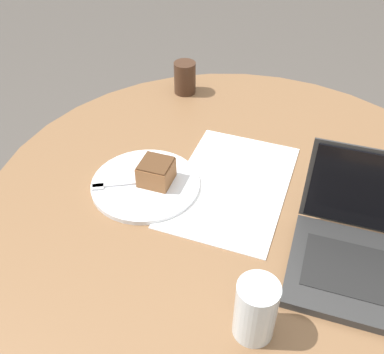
# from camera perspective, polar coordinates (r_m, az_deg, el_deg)

# --- Properties ---
(ground_plane) EXTENTS (12.00, 12.00, 0.00)m
(ground_plane) POSITION_cam_1_polar(r_m,az_deg,el_deg) (1.65, 4.12, -21.43)
(ground_plane) COLOR #4C4742
(dining_table) EXTENTS (1.19, 1.19, 0.74)m
(dining_table) POSITION_cam_1_polar(r_m,az_deg,el_deg) (1.14, 5.60, -6.39)
(dining_table) COLOR brown
(dining_table) RESTS_ON ground_plane
(paper_document) EXTENTS (0.47, 0.42, 0.00)m
(paper_document) POSITION_cam_1_polar(r_m,az_deg,el_deg) (1.08, 5.03, -1.01)
(paper_document) COLOR white
(paper_document) RESTS_ON dining_table
(plate) EXTENTS (0.26, 0.26, 0.01)m
(plate) POSITION_cam_1_polar(r_m,az_deg,el_deg) (1.07, -5.90, -0.92)
(plate) COLOR silver
(plate) RESTS_ON dining_table
(cake_slice) EXTENTS (0.10, 0.10, 0.06)m
(cake_slice) POSITION_cam_1_polar(r_m,az_deg,el_deg) (1.05, -4.57, 0.65)
(cake_slice) COLOR brown
(cake_slice) RESTS_ON plate
(fork) EXTENTS (0.16, 0.10, 0.00)m
(fork) POSITION_cam_1_polar(r_m,az_deg,el_deg) (1.07, -9.05, -0.84)
(fork) COLOR silver
(fork) RESTS_ON plate
(coffee_glass) EXTENTS (0.07, 0.07, 0.10)m
(coffee_glass) POSITION_cam_1_polar(r_m,az_deg,el_deg) (1.41, -0.91, 12.50)
(coffee_glass) COLOR #3D2619
(coffee_glass) RESTS_ON dining_table
(water_glass) EXTENTS (0.07, 0.07, 0.12)m
(water_glass) POSITION_cam_1_polar(r_m,az_deg,el_deg) (0.78, 8.08, -16.36)
(water_glass) COLOR silver
(water_glass) RESTS_ON dining_table
(laptop) EXTENTS (0.37, 0.39, 0.22)m
(laptop) POSITION_cam_1_polar(r_m,az_deg,el_deg) (0.94, 22.26, -9.25)
(laptop) COLOR #2D2D2D
(laptop) RESTS_ON dining_table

